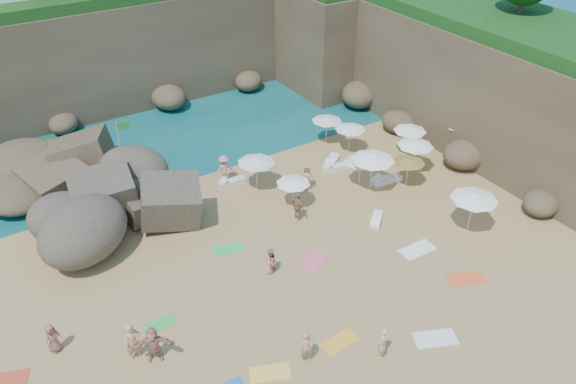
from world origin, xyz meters
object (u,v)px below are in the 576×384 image
parasol_0 (361,160)px  person_stand_6 (382,343)px  parasol_2 (327,119)px  person_stand_0 (133,342)px  person_stand_5 (85,243)px  person_stand_1 (270,261)px  person_stand_2 (224,169)px  flag_pole (122,144)px  lounger_0 (232,182)px  parasol_1 (256,160)px  rock_outcrop (117,223)px  person_stand_4 (307,177)px  person_stand_3 (298,207)px

parasol_0 → person_stand_6: 13.45m
parasol_0 → parasol_2: size_ratio=0.98×
parasol_2 → person_stand_6: (-8.98, -16.71, -1.00)m
person_stand_0 → person_stand_5: (0.12, 7.81, -0.15)m
person_stand_1 → person_stand_2: person_stand_2 is taller
parasol_2 → flag_pole: bearing=170.8°
person_stand_0 → person_stand_1: bearing=1.0°
lounger_0 → person_stand_0: bearing=-133.3°
parasol_1 → person_stand_6: bearing=-97.9°
person_stand_2 → lounger_0: bearing=120.1°
parasol_1 → person_stand_5: parasol_1 is taller
lounger_0 → parasol_0: bearing=-31.7°
rock_outcrop → person_stand_0: 10.04m
parasol_0 → person_stand_1: 9.77m
lounger_0 → person_stand_2: person_stand_2 is taller
person_stand_4 → lounger_0: bearing=177.5°
person_stand_5 → person_stand_4: bearing=-23.7°
parasol_2 → person_stand_2: bearing=-174.7°
rock_outcrop → person_stand_6: bearing=-66.6°
person_stand_0 → person_stand_5: size_ratio=1.18×
person_stand_0 → person_stand_2: bearing=37.1°
flag_pole → person_stand_5: (-4.15, -5.63, -1.95)m
person_stand_1 → person_stand_5: (-7.44, 6.24, 0.08)m
parasol_1 → person_stand_0: 13.90m
person_stand_1 → person_stand_2: (1.91, 8.89, 0.18)m
person_stand_4 → person_stand_6: size_ratio=1.05×
parasol_1 → person_stand_1: size_ratio=1.58×
person_stand_0 → person_stand_3: size_ratio=1.10×
person_stand_6 → parasol_0: bearing=-169.4°
person_stand_2 → person_stand_4: size_ratio=1.05×
flag_pole → parasol_0: flag_pole is taller
parasol_0 → person_stand_4: parasol_0 is taller
rock_outcrop → parasol_0: parasol_0 is taller
parasol_0 → parasol_1: 6.36m
lounger_0 → person_stand_6: size_ratio=1.04×
person_stand_0 → person_stand_6: 10.40m
person_stand_3 → person_stand_5: (-11.06, 3.19, -0.06)m
flag_pole → person_stand_5: flag_pole is taller
parasol_1 → parasol_2: (7.03, 2.55, -0.17)m
parasol_1 → person_stand_1: (-3.24, -7.12, -1.26)m
person_stand_5 → person_stand_1: bearing=-60.1°
parasol_2 → lounger_0: size_ratio=1.24×
rock_outcrop → person_stand_5: person_stand_5 is taller
person_stand_1 → flag_pole: bearing=-107.7°
person_stand_3 → parasol_2: bearing=-49.7°
person_stand_5 → person_stand_2: bearing=-4.3°
person_stand_4 → parasol_1: bearing=-177.4°
parasol_0 → person_stand_5: size_ratio=1.27×
rock_outcrop → person_stand_2: 7.29m
parasol_2 → person_stand_6: bearing=-118.3°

